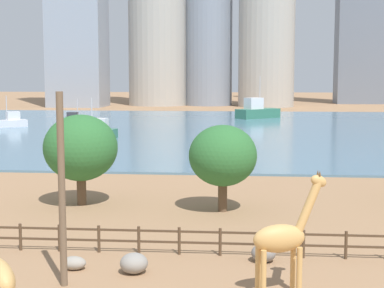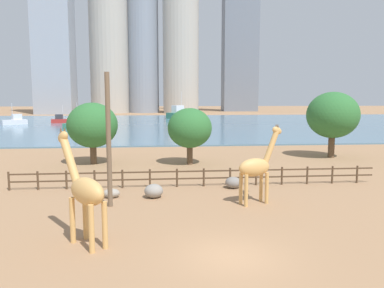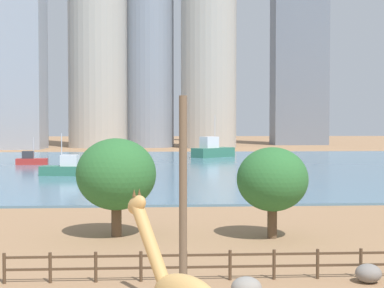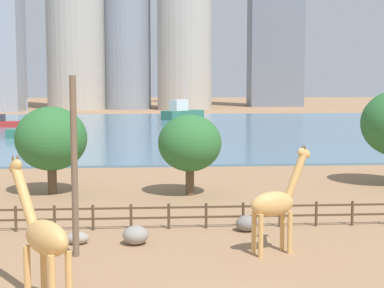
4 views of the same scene
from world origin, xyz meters
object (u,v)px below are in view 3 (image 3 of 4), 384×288
Objects in this scene: boat_tug at (212,150)px; tree_center_broad at (116,174)px; boat_sailboat at (65,168)px; utility_pole at (183,206)px; boulder_small at (246,288)px; boat_barge at (31,160)px; tree_left_large at (272,180)px; boulder_by_pole at (368,273)px.

tree_center_broad is at bearing -141.07° from boat_tug.
tree_center_broad is at bearing 110.71° from boat_sailboat.
utility_pole reaches higher than boulder_small.
boat_barge is at bearing 108.06° from boulder_small.
tree_center_broad is at bearing 173.58° from tree_left_large.
tree_left_large is 64.97m from boat_barge.
boat_tug is at bearing 80.40° from tree_center_broad.
boulder_small is 74.74m from boat_barge.
utility_pole reaches higher than boulder_by_pole.
boulder_by_pole is at bearing 119.96° from boat_sailboat.
boulder_small is at bearing -65.49° from tree_center_broad.
boulder_by_pole is at bearing -132.50° from boat_tug.
boat_sailboat is at bearing 103.04° from utility_pole.
utility_pole reaches higher than tree_center_broad.
utility_pole is at bearing -155.18° from boulder_by_pole.
boat_tug is (21.97, 37.64, 0.46)m from boat_sailboat.
boulder_by_pole is 0.21× the size of tree_left_large.
boulder_by_pole is 16.02m from tree_center_broad.
tree_center_broad reaches higher than tree_left_large.
tree_center_broad is (-5.85, 12.82, 3.27)m from boulder_small.
boulder_by_pole is at bearing 24.82° from utility_pole.
boat_tug is at bearing 26.45° from boat_barge.
boat_sailboat is 43.58m from boat_tug.
utility_pole is at bearing -78.86° from boat_barge.
boat_tug reaches higher than utility_pole.
utility_pole is 1.44× the size of tree_left_large.
boat_sailboat is at bearing 112.31° from boulder_by_pole.
boat_tug is (3.77, 77.57, -1.92)m from tree_left_large.
boat_sailboat reaches higher than boulder_small.
utility_pole reaches higher than boat_barge.
utility_pole is 91.58m from boat_tug.
boat_barge is (-17.33, 58.23, -2.78)m from tree_center_broad.
boulder_small is at bearing 113.69° from boat_sailboat.
boulder_by_pole is 87.36m from boat_tug.
boulder_by_pole is 10.47m from tree_left_large.
tree_center_broad is at bearing 114.51° from boulder_small.
boat_tug is at bearing 88.97° from boulder_by_pole.
boat_barge reaches higher than boulder_small.
boulder_small is at bearing -105.74° from tree_left_large.
boulder_small is (-5.52, -2.02, 0.04)m from boulder_by_pole.
tree_center_broad is 0.67× the size of boat_tug.
tree_left_large is (3.32, 11.79, 3.02)m from boulder_small.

